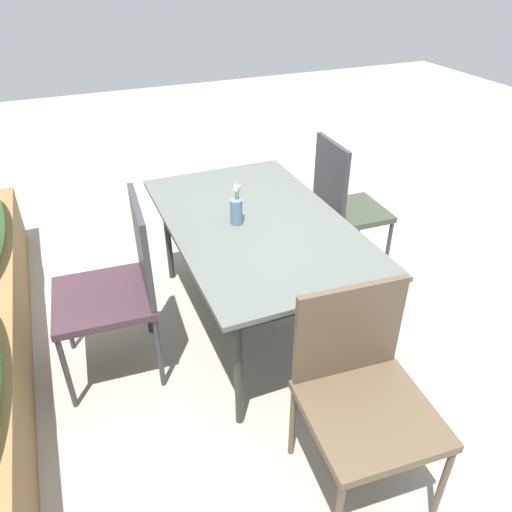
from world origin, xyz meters
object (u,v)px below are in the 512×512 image
chair_end_left (362,387)px  flower_vase (236,209)px  dining_table (256,228)px  chair_near_right (344,201)px  chair_far_side (118,282)px

chair_end_left → flower_vase: size_ratio=3.89×
chair_end_left → flower_vase: 1.16m
chair_end_left → flower_vase: bearing=-79.6°
chair_end_left → dining_table: bearing=-85.1°
chair_near_right → flower_vase: bearing=-67.3°
chair_far_side → flower_vase: size_ratio=4.22×
dining_table → chair_end_left: size_ratio=1.71×
chair_near_right → chair_end_left: size_ratio=1.06×
chair_end_left → chair_far_side: (1.04, 0.79, 0.04)m
dining_table → chair_near_right: size_ratio=1.62×
dining_table → chair_near_right: bearing=-66.0°
chair_end_left → flower_vase: (1.12, 0.11, 0.29)m
chair_near_right → chair_far_side: chair_far_side is taller
chair_near_right → flower_vase: 1.00m
chair_far_side → dining_table: bearing=-82.0°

